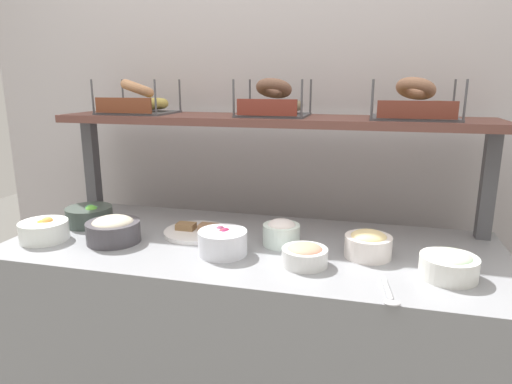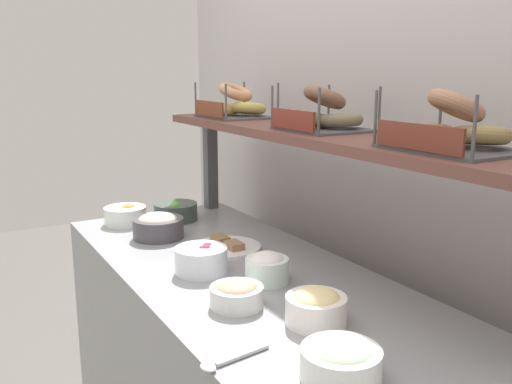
# 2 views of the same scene
# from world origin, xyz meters

# --- Properties ---
(back_wall) EXTENTS (2.94, 0.06, 2.40)m
(back_wall) POSITION_xyz_m (0.00, 0.55, 1.20)
(back_wall) COLOR #BBB5B7
(back_wall) RESTS_ON ground_plane
(deli_counter) EXTENTS (1.74, 0.70, 0.85)m
(deli_counter) POSITION_xyz_m (0.00, 0.00, 0.42)
(deli_counter) COLOR gray
(deli_counter) RESTS_ON ground_plane
(shelf_riser_left) EXTENTS (0.05, 0.05, 0.40)m
(shelf_riser_left) POSITION_xyz_m (-0.81, 0.27, 1.05)
(shelf_riser_left) COLOR #4C4C51
(shelf_riser_left) RESTS_ON deli_counter
(shelf_riser_right) EXTENTS (0.05, 0.05, 0.40)m
(shelf_riser_right) POSITION_xyz_m (0.81, 0.27, 1.05)
(shelf_riser_right) COLOR #4C4C51
(shelf_riser_right) RESTS_ON deli_counter
(upper_shelf) EXTENTS (1.70, 0.32, 0.03)m
(upper_shelf) POSITION_xyz_m (0.00, 0.27, 1.26)
(upper_shelf) COLOR brown
(upper_shelf) RESTS_ON shelf_riser_left
(bowl_beet_salad) EXTENTS (0.16, 0.16, 0.09)m
(bowl_beet_salad) POSITION_xyz_m (-0.07, -0.12, 0.89)
(bowl_beet_salad) COLOR white
(bowl_beet_salad) RESTS_ON deli_counter
(bowl_lox_spread) EXTENTS (0.14, 0.14, 0.07)m
(bowl_lox_spread) POSITION_xyz_m (0.21, -0.14, 0.88)
(bowl_lox_spread) COLOR white
(bowl_lox_spread) RESTS_ON deli_counter
(bowl_tuna_salad) EXTENTS (0.19, 0.19, 0.10)m
(bowl_tuna_salad) POSITION_xyz_m (-0.48, -0.11, 0.90)
(bowl_tuna_salad) COLOR #464348
(bowl_tuna_salad) RESTS_ON deli_counter
(bowl_scallion_spread) EXTENTS (0.17, 0.17, 0.08)m
(bowl_scallion_spread) POSITION_xyz_m (0.64, -0.13, 0.89)
(bowl_scallion_spread) COLOR white
(bowl_scallion_spread) RESTS_ON deli_counter
(bowl_egg_salad) EXTENTS (0.15, 0.15, 0.09)m
(bowl_egg_salad) POSITION_xyz_m (0.40, -0.02, 0.89)
(bowl_egg_salad) COLOR white
(bowl_egg_salad) RESTS_ON deli_counter
(bowl_fruit_salad) EXTENTS (0.17, 0.17, 0.08)m
(bowl_fruit_salad) POSITION_xyz_m (-0.74, -0.15, 0.89)
(bowl_fruit_salad) COLOR white
(bowl_fruit_salad) RESTS_ON deli_counter
(bowl_cream_cheese) EXTENTS (0.13, 0.13, 0.09)m
(bowl_cream_cheese) POSITION_xyz_m (0.11, 0.02, 0.90)
(bowl_cream_cheese) COLOR white
(bowl_cream_cheese) RESTS_ON deli_counter
(bowl_veggie_mix) EXTENTS (0.18, 0.18, 0.09)m
(bowl_veggie_mix) POSITION_xyz_m (-0.69, 0.05, 0.89)
(bowl_veggie_mix) COLOR #3D4942
(bowl_veggie_mix) RESTS_ON deli_counter
(serving_plate_white) EXTENTS (0.25, 0.25, 0.04)m
(serving_plate_white) POSITION_xyz_m (-0.23, 0.05, 0.86)
(serving_plate_white) COLOR white
(serving_plate_white) RESTS_ON deli_counter
(serving_spoon_near_plate) EXTENTS (0.05, 0.18, 0.01)m
(serving_spoon_near_plate) POSITION_xyz_m (0.47, -0.31, 0.86)
(serving_spoon_near_plate) COLOR #B7B7BC
(serving_spoon_near_plate) RESTS_ON deli_counter
(bagel_basket_sesame) EXTENTS (0.29, 0.26, 0.15)m
(bagel_basket_sesame) POSITION_xyz_m (-0.56, 0.27, 1.33)
(bagel_basket_sesame) COLOR #4C4C51
(bagel_basket_sesame) RESTS_ON upper_shelf
(bagel_basket_poppy) EXTENTS (0.27, 0.24, 0.15)m
(bagel_basket_poppy) POSITION_xyz_m (0.01, 0.28, 1.33)
(bagel_basket_poppy) COLOR #4C4C51
(bagel_basket_poppy) RESTS_ON upper_shelf
(bagel_basket_everything) EXTENTS (0.31, 0.27, 0.15)m
(bagel_basket_everything) POSITION_xyz_m (0.53, 0.27, 1.33)
(bagel_basket_everything) COLOR #4C4C51
(bagel_basket_everything) RESTS_ON upper_shelf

